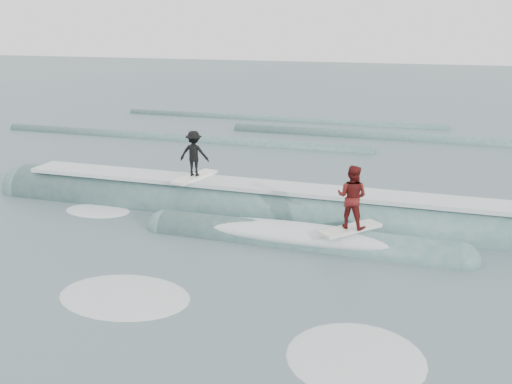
% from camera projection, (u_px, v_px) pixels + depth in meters
% --- Properties ---
extents(ground, '(160.00, 160.00, 0.00)m').
position_uv_depth(ground, '(233.00, 249.00, 16.65)').
color(ground, '#3F575C').
rests_on(ground, ground).
extents(breaking_wave, '(21.45, 3.79, 2.03)m').
position_uv_depth(breaking_wave, '(271.00, 218.00, 19.07)').
color(breaking_wave, '#3A6361').
rests_on(breaking_wave, ground).
extents(surfer_black, '(1.09, 2.07, 1.69)m').
position_uv_depth(surfer_black, '(194.00, 156.00, 19.80)').
color(surfer_black, white).
rests_on(surfer_black, ground).
extents(surfer_red, '(1.71, 1.89, 1.94)m').
position_uv_depth(surfer_red, '(352.00, 200.00, 16.18)').
color(surfer_red, silver).
rests_on(surfer_red, ground).
extents(whitewater, '(13.30, 8.18, 0.10)m').
position_uv_depth(whitewater, '(242.00, 288.00, 14.19)').
color(whitewater, white).
rests_on(whitewater, ground).
extents(far_swells, '(35.13, 8.65, 0.80)m').
position_uv_depth(far_swells, '(305.00, 135.00, 33.33)').
color(far_swells, '#3A6361').
rests_on(far_swells, ground).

